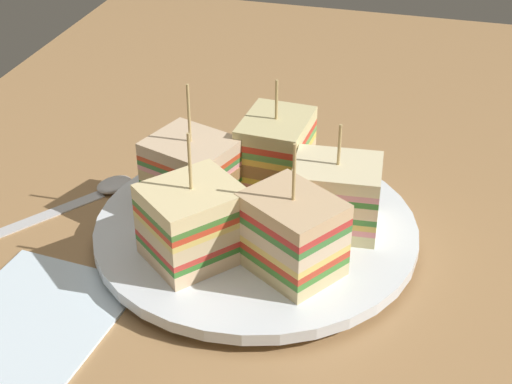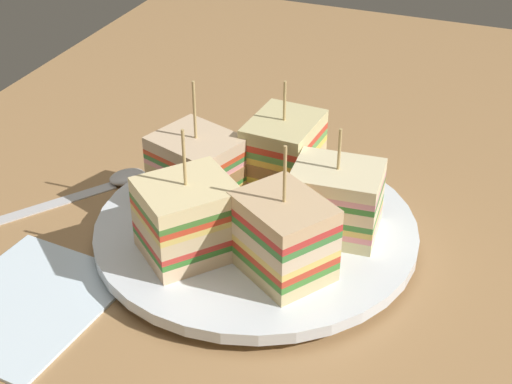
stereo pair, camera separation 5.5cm
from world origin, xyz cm
name	(u,v)px [view 2 (the right image)]	position (x,y,z in cm)	size (l,w,h in cm)	color
ground_plane	(256,250)	(0.00, 0.00, -0.90)	(115.72, 75.10, 1.80)	#A77C4D
plate	(256,231)	(0.00, 0.00, 1.06)	(25.86, 25.86, 1.76)	white
sandwich_wedge_0	(283,154)	(6.20, 0.03, 4.90)	(7.03, 5.66, 9.78)	beige
sandwich_wedge_1	(198,168)	(1.84, 5.92, 4.59)	(7.47, 8.17, 10.62)	#D6BA7B
sandwich_wedge_2	(188,219)	(-5.24, 3.31, 4.72)	(8.89, 8.78, 10.41)	beige
sandwich_wedge_3	(283,236)	(-4.76, -3.98, 4.75)	(8.01, 8.46, 10.38)	beige
sandwich_wedge_4	(335,200)	(1.44, -6.03, 4.57)	(5.93, 7.17, 9.01)	beige
salad_garnish	(231,162)	(7.40, 5.33, 2.35)	(7.05, 6.60, 1.48)	#4C913C
spoon	(107,184)	(2.58, 15.56, 0.39)	(12.72, 9.71, 1.00)	silver
napkin	(26,302)	(-13.42, 12.66, 0.25)	(13.09, 11.05, 0.50)	white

